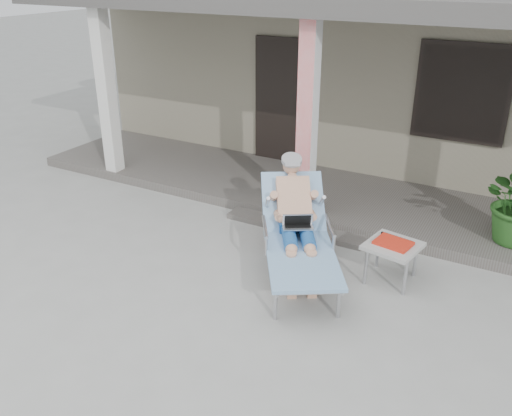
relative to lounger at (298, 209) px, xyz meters
The scene contains 7 objects.
ground 1.30m from the lounger, 116.87° to the right, with size 60.00×60.00×0.00m, color #9E9E99.
house 5.67m from the lounger, 94.71° to the left, with size 10.40×5.40×3.30m.
porch_deck 2.26m from the lounger, 102.44° to the left, with size 10.00×2.00×0.15m, color #605B56.
porch_overhang 2.88m from the lounger, 102.76° to the left, with size 10.00×2.30×2.85m.
porch_step 1.30m from the lounger, 116.12° to the left, with size 2.00×0.30×0.07m, color #605B56.
lounger is the anchor object (origin of this frame).
side_table 1.16m from the lounger, 16.47° to the left, with size 0.65×0.65×0.50m.
Camera 1 is at (2.77, -4.23, 3.38)m, focal length 38.00 mm.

